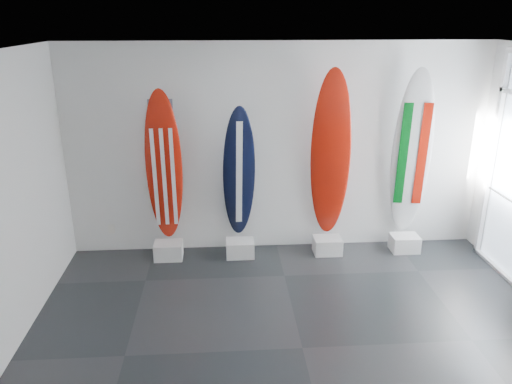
{
  "coord_description": "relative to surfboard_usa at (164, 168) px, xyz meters",
  "views": [
    {
      "loc": [
        -0.8,
        -4.33,
        3.32
      ],
      "look_at": [
        -0.39,
        1.4,
        1.26
      ],
      "focal_mm": 34.84,
      "sensor_mm": 36.0,
      "label": 1
    }
  ],
  "objects": [
    {
      "name": "floor",
      "position": [
        1.6,
        -2.28,
        -1.34
      ],
      "size": [
        6.0,
        6.0,
        0.0
      ],
      "primitive_type": "plane",
      "color": "black",
      "rests_on": "ground"
    },
    {
      "name": "ceiling",
      "position": [
        1.6,
        -2.28,
        1.66
      ],
      "size": [
        6.0,
        6.0,
        0.0
      ],
      "primitive_type": "plane",
      "rotation": [
        3.14,
        0.0,
        0.0
      ],
      "color": "white",
      "rests_on": "wall_back"
    },
    {
      "name": "wall_back",
      "position": [
        1.6,
        0.22,
        0.16
      ],
      "size": [
        6.0,
        0.0,
        6.0
      ],
      "primitive_type": "plane",
      "rotation": [
        1.57,
        0.0,
        0.0
      ],
      "color": "silver",
      "rests_on": "ground"
    },
    {
      "name": "display_block_usa",
      "position": [
        0.0,
        -0.1,
        -1.22
      ],
      "size": [
        0.4,
        0.3,
        0.24
      ],
      "primitive_type": "cube",
      "color": "silver",
      "rests_on": "floor"
    },
    {
      "name": "surfboard_usa",
      "position": [
        0.0,
        0.0,
        0.0
      ],
      "size": [
        0.51,
        0.33,
        2.2
      ],
      "primitive_type": "ellipsoid",
      "rotation": [
        0.1,
        0.0,
        0.04
      ],
      "color": "#9F1508",
      "rests_on": "display_block_usa"
    },
    {
      "name": "display_block_navy",
      "position": [
        1.03,
        -0.1,
        -1.22
      ],
      "size": [
        0.4,
        0.3,
        0.24
      ],
      "primitive_type": "cube",
      "color": "silver",
      "rests_on": "floor"
    },
    {
      "name": "surfboard_navy",
      "position": [
        1.03,
        0.0,
        -0.11
      ],
      "size": [
        0.48,
        0.45,
        1.98
      ],
      "primitive_type": "ellipsoid",
      "rotation": [
        0.17,
        0.0,
        0.06
      ],
      "color": "black",
      "rests_on": "display_block_navy"
    },
    {
      "name": "display_block_swiss",
      "position": [
        2.32,
        -0.1,
        -1.22
      ],
      "size": [
        0.4,
        0.3,
        0.24
      ],
      "primitive_type": "cube",
      "color": "silver",
      "rests_on": "floor"
    },
    {
      "name": "surfboard_swiss",
      "position": [
        2.32,
        0.0,
        0.13
      ],
      "size": [
        0.61,
        0.45,
        2.46
      ],
      "primitive_type": "ellipsoid",
      "rotation": [
        0.11,
        0.0,
        -0.2
      ],
      "color": "#9F1508",
      "rests_on": "display_block_swiss"
    },
    {
      "name": "display_block_italy",
      "position": [
        3.48,
        -0.1,
        -1.22
      ],
      "size": [
        0.4,
        0.3,
        0.24
      ],
      "primitive_type": "cube",
      "color": "silver",
      "rests_on": "floor"
    },
    {
      "name": "surfboard_italy",
      "position": [
        3.48,
        0.0,
        0.12
      ],
      "size": [
        0.59,
        0.34,
        2.44
      ],
      "primitive_type": "ellipsoid",
      "rotation": [
        0.07,
        0.0,
        -0.16
      ],
      "color": "silver",
      "rests_on": "display_block_italy"
    },
    {
      "name": "wall_outlet",
      "position": [
        -0.85,
        0.2,
        -0.99
      ],
      "size": [
        0.09,
        0.02,
        0.13
      ],
      "primitive_type": "cube",
      "color": "silver",
      "rests_on": "wall_back"
    }
  ]
}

